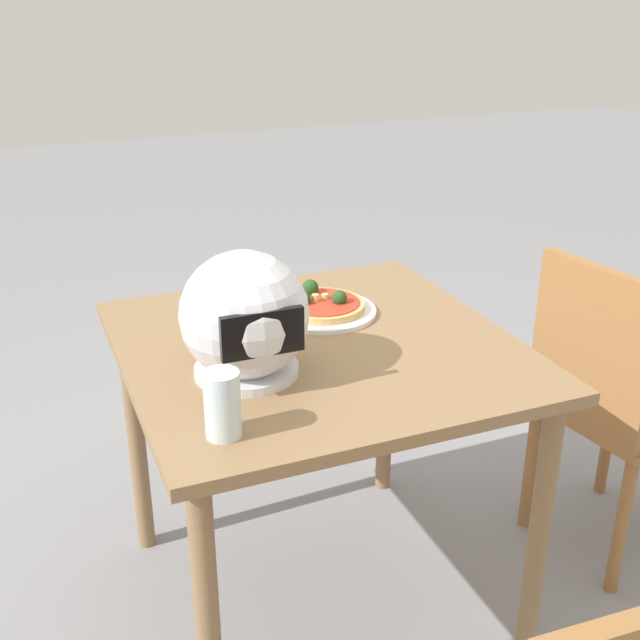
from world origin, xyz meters
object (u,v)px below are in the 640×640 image
(dining_table, at_px, (318,381))
(pizza, at_px, (321,303))
(drinking_glass, at_px, (222,404))
(motorcycle_helmet, at_px, (245,318))
(chair_side, at_px, (607,397))

(dining_table, distance_m, pizza, 0.23)
(pizza, xyz_separation_m, drinking_glass, (0.40, 0.49, 0.04))
(pizza, relative_size, drinking_glass, 1.64)
(dining_table, relative_size, pizza, 4.16)
(pizza, relative_size, motorcycle_helmet, 0.79)
(chair_side, bearing_deg, motorcycle_helmet, -1.01)
(drinking_glass, bearing_deg, motorcycle_helmet, -117.03)
(dining_table, height_order, pizza, pizza)
(motorcycle_helmet, height_order, drinking_glass, motorcycle_helmet)
(dining_table, relative_size, motorcycle_helmet, 3.27)
(dining_table, bearing_deg, drinking_glass, 44.95)
(pizza, relative_size, chair_side, 0.24)
(motorcycle_helmet, bearing_deg, dining_table, -155.87)
(dining_table, height_order, chair_side, chair_side)
(motorcycle_helmet, relative_size, drinking_glass, 2.09)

